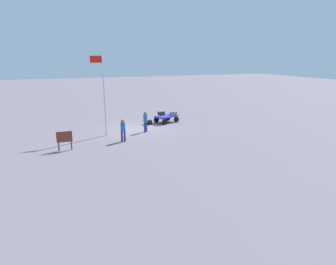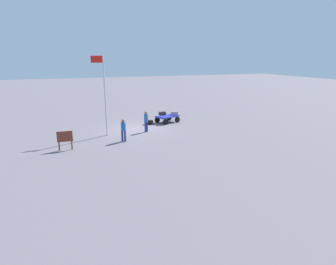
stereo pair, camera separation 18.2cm
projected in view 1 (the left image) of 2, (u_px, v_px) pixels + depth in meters
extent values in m
plane|color=slate|center=(137.00, 129.00, 22.94)|extent=(120.00, 120.00, 0.00)
cube|color=#2C34B8|center=(166.00, 116.00, 25.15)|extent=(2.20, 1.67, 0.10)
cube|color=#2C34B8|center=(158.00, 118.00, 24.56)|extent=(0.42, 0.98, 0.10)
cylinder|color=black|center=(165.00, 122.00, 24.39)|extent=(0.52, 0.29, 0.51)
cylinder|color=black|center=(156.00, 120.00, 25.19)|extent=(0.52, 0.29, 0.51)
cylinder|color=black|center=(176.00, 120.00, 25.26)|extent=(0.52, 0.29, 0.51)
cylinder|color=black|center=(168.00, 118.00, 26.06)|extent=(0.52, 0.29, 0.51)
cube|color=gray|center=(173.00, 113.00, 25.49)|extent=(0.60, 0.42, 0.31)
cube|color=#382924|center=(161.00, 113.00, 25.44)|extent=(0.62, 0.36, 0.28)
cube|color=black|center=(148.00, 122.00, 24.51)|extent=(0.67, 0.45, 0.36)
cylinder|color=navy|center=(146.00, 127.00, 22.11)|extent=(0.14, 0.14, 0.76)
cylinder|color=navy|center=(145.00, 127.00, 21.94)|extent=(0.14, 0.14, 0.76)
cylinder|color=#2B61A2|center=(145.00, 118.00, 21.85)|extent=(0.43, 0.43, 0.64)
sphere|color=olive|center=(145.00, 113.00, 21.74)|extent=(0.22, 0.22, 0.22)
cylinder|color=navy|center=(125.00, 136.00, 19.52)|extent=(0.14, 0.14, 0.76)
cylinder|color=navy|center=(122.00, 136.00, 19.56)|extent=(0.14, 0.14, 0.76)
cylinder|color=#1D62A8|center=(123.00, 127.00, 19.37)|extent=(0.45, 0.45, 0.56)
sphere|color=#8D5C44|center=(123.00, 121.00, 19.27)|extent=(0.24, 0.24, 0.24)
cylinder|color=silver|center=(104.00, 96.00, 20.41)|extent=(0.10, 0.10, 5.77)
cube|color=red|center=(96.00, 59.00, 19.61)|extent=(0.79, 0.06, 0.47)
cylinder|color=#4C3319|center=(72.00, 146.00, 17.85)|extent=(0.08, 0.08, 0.53)
cylinder|color=#4C3319|center=(59.00, 147.00, 17.61)|extent=(0.08, 0.08, 0.53)
cube|color=brown|center=(64.00, 137.00, 17.58)|extent=(0.93, 0.09, 0.66)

